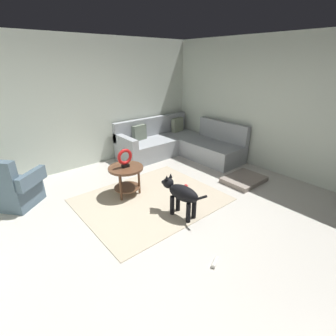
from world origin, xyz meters
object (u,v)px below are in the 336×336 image
torus_sculpture (125,158)px  dog_toy_rope (215,262)px  armchair (13,188)px  dog_bed_mat (244,179)px  dog (181,194)px  sectional_couch (178,144)px  side_table (126,174)px  dog_toy_ball (186,186)px

torus_sculpture → dog_toy_rope: size_ratio=2.01×
armchair → dog_bed_mat: armchair is taller
dog → dog_toy_rope: dog is taller
sectional_couch → dog_bed_mat: sectional_couch is taller
side_table → dog: bearing=-75.0°
side_table → torus_sculpture: size_ratio=1.84×
dog_bed_mat → dog: size_ratio=0.95×
side_table → dog: 1.12m
armchair → dog_bed_mat: size_ratio=1.25×
dog_toy_ball → armchair: bearing=152.2°
dog → dog_toy_rope: bearing=-118.7°
dog_bed_mat → dog_toy_rope: size_ratio=4.93×
sectional_couch → side_table: sectional_couch is taller
sectional_couch → dog_toy_ball: size_ratio=29.36×
dog_toy_rope → dog_bed_mat: bearing=26.4°
armchair → torus_sculpture: size_ratio=3.06×
armchair → dog: bearing=4.0°
side_table → torus_sculpture: (0.00, 0.00, 0.29)m
torus_sculpture → side_table: bearing=180.0°
sectional_couch → dog_toy_rope: bearing=-125.4°
sectional_couch → dog_bed_mat: 1.96m
torus_sculpture → dog: torus_sculpture is taller
sectional_couch → dog_bed_mat: (-0.01, -1.94, -0.24)m
torus_sculpture → sectional_couch: bearing=23.8°
torus_sculpture → dog_toy_ball: bearing=-26.6°
armchair → dog_toy_ball: 2.92m
side_table → dog_toy_ball: bearing=-26.6°
dog_toy_rope → sectional_couch: bearing=54.6°
armchair → side_table: bearing=21.5°
armchair → dog_toy_rope: (1.51, -2.96, -0.30)m
sectional_couch → side_table: size_ratio=3.75×
dog_bed_mat → side_table: bearing=153.1°
dog → dog_toy_ball: size_ratio=11.04×
sectional_couch → dog_toy_rope: size_ratio=13.88×
armchair → dog_toy_ball: bearing=22.1°
dog_toy_ball → side_table: bearing=153.4°
dog_toy_ball → torus_sculpture: bearing=153.4°
side_table → dog_bed_mat: side_table is taller
dog_toy_rope → dog: bearing=69.6°
dog → torus_sculpture: bearing=96.7°
dog_toy_ball → dog_toy_rope: size_ratio=0.47×
sectional_couch → armchair: (-3.65, -0.04, 0.03)m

